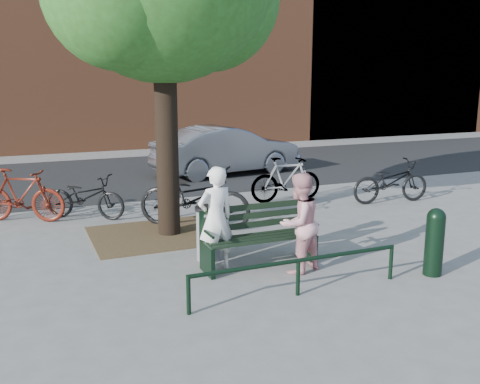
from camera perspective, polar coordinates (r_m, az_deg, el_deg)
name	(u,v)px	position (r m, az deg, el deg)	size (l,w,h in m)	color
ground	(259,266)	(8.22, 2.08, -7.90)	(90.00, 90.00, 0.00)	gray
dirt_pit	(159,234)	(9.88, -8.64, -4.50)	(2.40, 2.00, 0.02)	brown
road	(139,174)	(16.09, -10.77, 1.88)	(40.00, 7.00, 0.01)	black
park_bench	(257,235)	(8.14, 1.87, -4.56)	(1.74, 0.54, 0.97)	black
guard_railing	(298,266)	(7.08, 6.23, -7.87)	(3.06, 0.06, 0.51)	black
person_left	(216,219)	(7.88, -2.61, -2.85)	(0.57, 0.37, 1.56)	white
person_right	(299,223)	(7.83, 6.31, -3.32)	(0.72, 0.56, 1.48)	pink
bollard	(435,240)	(8.20, 20.05, -4.78)	(0.27, 0.27, 1.00)	black
litter_bin	(208,233)	(8.40, -3.38, -4.37)	(0.42, 0.42, 0.85)	gray
bicycle_a	(85,197)	(11.25, -16.20, -0.49)	(0.60, 1.71, 0.90)	black
bicycle_b	(21,195)	(11.40, -22.33, -0.33)	(0.50, 1.78, 1.07)	#53160B
bicycle_c	(194,198)	(10.18, -4.90, -0.60)	(0.77, 2.21, 1.16)	black
bicycle_d	(286,179)	(12.31, 4.94, 1.36)	(0.49, 1.73, 1.04)	gray
bicycle_e	(391,181)	(12.64, 15.78, 1.10)	(0.65, 1.87, 0.98)	black
parked_car	(227,150)	(15.73, -1.45, 4.48)	(1.51, 4.34, 1.43)	slate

